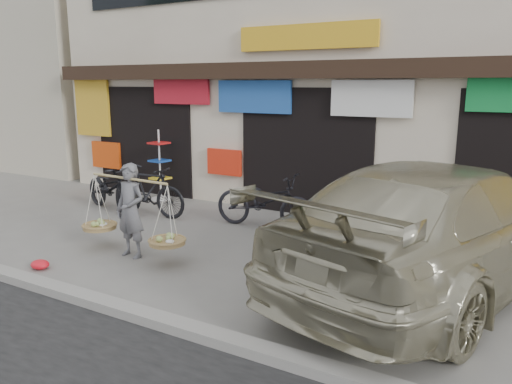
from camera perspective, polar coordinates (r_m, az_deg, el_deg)
The scene contains 12 objects.
ground at distance 7.99m, azimuth -5.16°, elevation -8.11°, with size 70.00×70.00×0.00m, color gray.
kerb at distance 6.56m, azimuth -15.49°, elevation -12.64°, with size 70.00×0.25×0.12m, color gray.
shophouse_block at distance 13.27m, azimuth 11.20°, elevation 14.95°, with size 14.00×6.32×7.00m.
neighbor_west at distance 22.14m, azimuth -24.28°, elevation 11.80°, with size 12.00×7.00×6.00m, color beige.
street_vendor at distance 8.32m, azimuth -14.13°, elevation -2.52°, with size 2.11×0.64×1.54m.
bike_0 at distance 11.53m, azimuth -16.35°, elevation 0.44°, with size 0.68×1.94×1.02m, color black.
bike_1 at distance 10.82m, azimuth -12.21°, elevation 0.13°, with size 0.52×1.84×1.11m, color black.
bike_2 at distance 9.71m, azimuth 0.99°, elevation -1.02°, with size 0.72×2.07×1.09m, color black.
bike_3 at distance 11.49m, azimuth -16.18°, elevation 0.42°, with size 0.68×1.94×1.02m, color black.
suv at distance 7.36m, azimuth 20.46°, elevation -3.50°, with size 3.94×6.46×1.75m.
display_rack at distance 12.29m, azimuth -10.91°, elevation 2.28°, with size 0.47×0.47×1.71m.
red_bag at distance 8.39m, azimuth -23.46°, elevation -7.61°, with size 0.31×0.25×0.14m, color red.
Camera 1 is at (4.34, -6.11, 2.78)m, focal length 35.00 mm.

